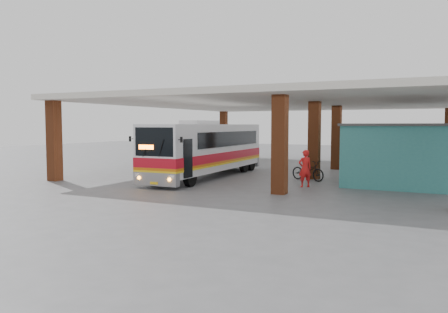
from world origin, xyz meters
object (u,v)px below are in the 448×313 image
at_px(pedestrian, 305,169).
at_px(red_chair, 358,169).
at_px(motorcycle, 308,170).
at_px(coach_bus, 207,149).

xyz_separation_m(pedestrian, red_chair, (1.54, 6.42, -0.54)).
bearing_deg(motorcycle, coach_bus, 122.96).
distance_m(pedestrian, red_chair, 6.62).
bearing_deg(coach_bus, motorcycle, 8.23).
distance_m(motorcycle, red_chair, 4.43).
xyz_separation_m(motorcycle, pedestrian, (0.53, -2.50, 0.35)).
relative_size(motorcycle, red_chair, 2.65).
distance_m(motorcycle, pedestrian, 2.58).
distance_m(coach_bus, pedestrian, 6.45).
bearing_deg(pedestrian, red_chair, -141.82).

